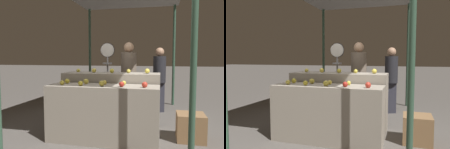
# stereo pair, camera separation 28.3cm
# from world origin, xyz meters

# --- Properties ---
(ground_plane) EXTENTS (60.00, 60.00, 0.00)m
(ground_plane) POSITION_xyz_m (0.00, 0.00, 0.00)
(ground_plane) COLOR #59544F
(display_counter_front) EXTENTS (1.75, 0.55, 0.90)m
(display_counter_front) POSITION_xyz_m (0.00, 0.00, 0.45)
(display_counter_front) COLOR gray
(display_counter_front) RESTS_ON ground_plane
(display_counter_back) EXTENTS (1.75, 0.55, 1.05)m
(display_counter_back) POSITION_xyz_m (0.00, 0.60, 0.53)
(display_counter_back) COLOR gray
(display_counter_back) RESTS_ON ground_plane
(apple_front_0) EXTENTS (0.08, 0.08, 0.08)m
(apple_front_0) POSITION_xyz_m (-0.64, -0.10, 0.93)
(apple_front_0) COLOR gold
(apple_front_0) RESTS_ON display_counter_front
(apple_front_1) EXTENTS (0.08, 0.08, 0.08)m
(apple_front_1) POSITION_xyz_m (-0.33, -0.12, 0.93)
(apple_front_1) COLOR gold
(apple_front_1) RESTS_ON display_counter_front
(apple_front_2) EXTENTS (0.09, 0.09, 0.09)m
(apple_front_2) POSITION_xyz_m (0.01, -0.11, 0.94)
(apple_front_2) COLOR gold
(apple_front_2) RESTS_ON display_counter_front
(apple_front_3) EXTENTS (0.08, 0.08, 0.08)m
(apple_front_3) POSITION_xyz_m (0.32, -0.11, 0.94)
(apple_front_3) COLOR #AD281E
(apple_front_3) RESTS_ON display_counter_front
(apple_front_4) EXTENTS (0.09, 0.09, 0.09)m
(apple_front_4) POSITION_xyz_m (0.66, -0.11, 0.94)
(apple_front_4) COLOR red
(apple_front_4) RESTS_ON display_counter_front
(apple_front_5) EXTENTS (0.08, 0.08, 0.08)m
(apple_front_5) POSITION_xyz_m (-0.65, 0.10, 0.94)
(apple_front_5) COLOR gold
(apple_front_5) RESTS_ON display_counter_front
(apple_front_6) EXTENTS (0.09, 0.09, 0.09)m
(apple_front_6) POSITION_xyz_m (-0.32, 0.11, 0.94)
(apple_front_6) COLOR gold
(apple_front_6) RESTS_ON display_counter_front
(apple_front_7) EXTENTS (0.07, 0.07, 0.07)m
(apple_front_7) POSITION_xyz_m (0.00, 0.10, 0.93)
(apple_front_7) COLOR yellow
(apple_front_7) RESTS_ON display_counter_front
(apple_front_8) EXTENTS (0.07, 0.07, 0.07)m
(apple_front_8) POSITION_xyz_m (0.31, 0.11, 0.93)
(apple_front_8) COLOR gold
(apple_front_8) RESTS_ON display_counter_front
(apple_back_0) EXTENTS (0.07, 0.07, 0.07)m
(apple_back_0) POSITION_xyz_m (-0.65, 0.60, 1.09)
(apple_back_0) COLOR gold
(apple_back_0) RESTS_ON display_counter_back
(apple_back_1) EXTENTS (0.08, 0.08, 0.08)m
(apple_back_1) POSITION_xyz_m (-0.33, 0.60, 1.09)
(apple_back_1) COLOR yellow
(apple_back_1) RESTS_ON display_counter_back
(apple_back_2) EXTENTS (0.08, 0.08, 0.08)m
(apple_back_2) POSITION_xyz_m (0.01, 0.59, 1.09)
(apple_back_2) COLOR gold
(apple_back_2) RESTS_ON display_counter_back
(apple_back_3) EXTENTS (0.07, 0.07, 0.07)m
(apple_back_3) POSITION_xyz_m (0.32, 0.60, 1.09)
(apple_back_3) COLOR gold
(apple_back_3) RESTS_ON display_counter_back
(apple_back_4) EXTENTS (0.09, 0.09, 0.09)m
(apple_back_4) POSITION_xyz_m (0.65, 0.60, 1.09)
(apple_back_4) COLOR yellow
(apple_back_4) RESTS_ON display_counter_back
(produce_scale) EXTENTS (0.31, 0.20, 1.65)m
(produce_scale) POSITION_xyz_m (-0.24, 1.28, 1.21)
(produce_scale) COLOR #99999E
(produce_scale) RESTS_ON ground_plane
(person_vendor_at_scale) EXTENTS (0.45, 0.45, 1.66)m
(person_vendor_at_scale) POSITION_xyz_m (0.19, 1.48, 0.97)
(person_vendor_at_scale) COLOR #2D2D38
(person_vendor_at_scale) RESTS_ON ground_plane
(person_customer_left) EXTENTS (0.39, 0.39, 1.57)m
(person_customer_left) POSITION_xyz_m (0.85, 2.11, 0.92)
(person_customer_left) COLOR #2D2D38
(person_customer_left) RESTS_ON ground_plane
(wooden_crate_side) EXTENTS (0.43, 0.43, 0.43)m
(wooden_crate_side) POSITION_xyz_m (1.36, 0.35, 0.22)
(wooden_crate_side) COLOR olive
(wooden_crate_side) RESTS_ON ground_plane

